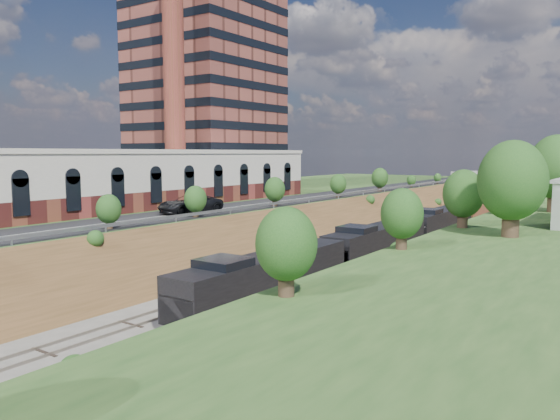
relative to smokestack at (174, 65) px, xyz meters
The scene contains 15 objects.
platform_left 23.05m from the smokestack, 53.13° to the left, with size 44.00×180.00×5.00m, color #2B4E20.
embankment_left 35.58m from the smokestack, ahead, with size 7.07×180.00×7.07m, color brown.
embankment_right 53.39m from the smokestack, ahead, with size 7.07×180.00×7.07m, color brown.
rail_left_track 41.86m from the smokestack, ahead, with size 1.58×180.00×0.18m, color gray.
rail_right_track 46.11m from the smokestack, ahead, with size 1.58×180.00×0.18m, color gray.
road 28.88m from the smokestack, 11.04° to the left, with size 8.00×180.00×0.10m, color black.
guardrail 31.59m from the smokestack, ahead, with size 0.10×171.00×0.70m.
commercial_building 25.69m from the smokestack, 66.04° to the right, with size 14.30×62.30×7.00m.
highrise_tower 19.55m from the smokestack, 116.57° to the left, with size 22.00×22.00×53.90m.
smokestack is the anchor object (origin of this frame).
overpass 77.82m from the smokestack, 61.39° to the left, with size 24.50×8.30×7.40m.
tree_right_large 57.52m from the smokestack, 16.80° to the right, with size 5.25×5.25×7.61m.
tree_left_crest 46.95m from the smokestack, 56.09° to the right, with size 2.45×2.45×3.55m.
freight_train 57.04m from the smokestack, 42.65° to the left, with size 3.13×142.73×4.66m.
suv 33.81m from the smokestack, 41.61° to the right, with size 3.30×7.17×1.99m, color black.
Camera 1 is at (26.24, -5.25, 11.60)m, focal length 35.00 mm.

